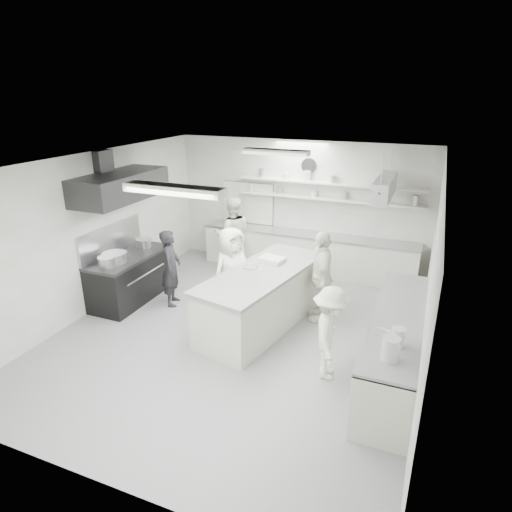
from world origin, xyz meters
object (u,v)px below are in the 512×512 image
at_px(back_counter, 306,253).
at_px(prep_island, 262,300).
at_px(cook_stove, 171,268).
at_px(right_counter, 395,346).
at_px(cook_back, 232,234).
at_px(stove, 130,279).

distance_m(back_counter, prep_island, 2.78).
bearing_deg(cook_stove, right_counter, -119.92).
bearing_deg(cook_back, right_counter, 115.31).
distance_m(cook_stove, cook_back, 2.12).
bearing_deg(cook_back, stove, 31.38).
distance_m(prep_island, cook_back, 2.77).
distance_m(right_counter, cook_stove, 4.43).
relative_size(stove, prep_island, 0.65).
height_order(back_counter, cook_stove, cook_stove).
relative_size(stove, cook_back, 1.02).
distance_m(back_counter, right_counter, 4.13).
height_order(prep_island, cook_stove, cook_stove).
xyz_separation_m(right_counter, cook_back, (-3.99, 2.84, 0.41)).
relative_size(right_counter, cook_stove, 2.14).
bearing_deg(right_counter, cook_back, 144.63).
bearing_deg(cook_stove, back_counter, -57.19).
height_order(stove, cook_stove, cook_stove).
relative_size(back_counter, cook_stove, 3.24).
xyz_separation_m(stove, cook_stove, (0.90, 0.15, 0.32)).
bearing_deg(right_counter, cook_stove, 170.20).
bearing_deg(stove, cook_back, 60.70).
height_order(prep_island, cook_back, cook_back).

